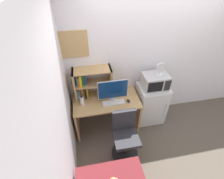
# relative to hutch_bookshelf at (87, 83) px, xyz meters

# --- Properties ---
(wall_back) EXTENTS (6.40, 0.04, 2.60)m
(wall_back) POSITION_rel_hutch_bookshelf_xyz_m (1.65, 0.15, 0.27)
(wall_back) COLOR silver
(wall_back) RESTS_ON ground_plane
(wall_left) EXTENTS (0.04, 4.40, 2.60)m
(wall_left) POSITION_rel_hutch_bookshelf_xyz_m (-0.37, -1.47, 0.27)
(wall_left) COLOR silver
(wall_left) RESTS_ON ground_plane
(desk) EXTENTS (1.21, 0.65, 0.74)m
(desk) POSITION_rel_hutch_bookshelf_xyz_m (0.31, -0.19, -0.52)
(desk) COLOR tan
(desk) RESTS_ON ground_plane
(hutch_bookshelf) EXTENTS (0.67, 0.29, 0.56)m
(hutch_bookshelf) POSITION_rel_hutch_bookshelf_xyz_m (0.00, 0.00, 0.00)
(hutch_bookshelf) COLOR tan
(hutch_bookshelf) RESTS_ON desk
(monitor) EXTENTS (0.52, 0.19, 0.47)m
(monitor) POSITION_rel_hutch_bookshelf_xyz_m (0.42, -0.28, -0.03)
(monitor) COLOR #B7B7BC
(monitor) RESTS_ON desk
(keyboard) EXTENTS (0.40, 0.13, 0.02)m
(keyboard) POSITION_rel_hutch_bookshelf_xyz_m (0.42, -0.30, -0.28)
(keyboard) COLOR silver
(keyboard) RESTS_ON desk
(computer_mouse) EXTENTS (0.06, 0.10, 0.04)m
(computer_mouse) POSITION_rel_hutch_bookshelf_xyz_m (0.69, -0.32, -0.27)
(computer_mouse) COLOR black
(computer_mouse) RESTS_ON desk
(water_bottle) EXTENTS (0.07, 0.07, 0.19)m
(water_bottle) POSITION_rel_hutch_bookshelf_xyz_m (-0.12, -0.23, -0.20)
(water_bottle) COLOR silver
(water_bottle) RESTS_ON desk
(mini_fridge) EXTENTS (0.56, 0.49, 0.87)m
(mini_fridge) POSITION_rel_hutch_bookshelf_xyz_m (1.23, -0.15, -0.59)
(mini_fridge) COLOR silver
(mini_fridge) RESTS_ON ground_plane
(microwave) EXTENTS (0.46, 0.35, 0.27)m
(microwave) POSITION_rel_hutch_bookshelf_xyz_m (1.23, -0.15, -0.02)
(microwave) COLOR #ADADB2
(microwave) RESTS_ON mini_fridge
(desk_fan) EXTENTS (0.16, 0.11, 0.25)m
(desk_fan) POSITION_rel_hutch_bookshelf_xyz_m (1.29, -0.16, 0.25)
(desk_fan) COLOR silver
(desk_fan) RESTS_ON microwave
(desk_chair) EXTENTS (0.47, 0.47, 0.93)m
(desk_chair) POSITION_rel_hutch_bookshelf_xyz_m (0.51, -0.83, -0.61)
(desk_chair) COLOR black
(desk_chair) RESTS_ON ground_plane
(wall_corkboard) EXTENTS (0.56, 0.02, 0.44)m
(wall_corkboard) POSITION_rel_hutch_bookshelf_xyz_m (-0.19, 0.12, 0.68)
(wall_corkboard) COLOR tan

